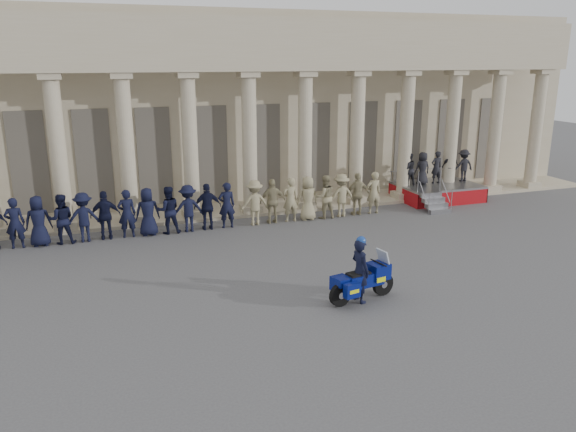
% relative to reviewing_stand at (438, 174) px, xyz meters
% --- Properties ---
extents(ground, '(90.00, 90.00, 0.00)m').
position_rel_reviewing_stand_xyz_m(ground, '(-10.88, -7.69, -1.28)').
color(ground, '#474749').
rests_on(ground, ground).
extents(building, '(40.00, 12.50, 9.00)m').
position_rel_reviewing_stand_xyz_m(building, '(-10.88, 7.05, 3.24)').
color(building, tan).
rests_on(building, ground).
extents(officer_rank, '(18.80, 0.73, 1.93)m').
position_rel_reviewing_stand_xyz_m(officer_rank, '(-13.51, -1.32, -0.32)').
color(officer_rank, black).
rests_on(officer_rank, ground).
extents(reviewing_stand, '(4.11, 3.84, 2.40)m').
position_rel_reviewing_stand_xyz_m(reviewing_stand, '(0.00, 0.00, 0.00)').
color(reviewing_stand, gray).
rests_on(reviewing_stand, ground).
extents(motorcycle, '(2.23, 1.08, 1.44)m').
position_rel_reviewing_stand_xyz_m(motorcycle, '(-9.00, -9.79, -0.66)').
color(motorcycle, black).
rests_on(motorcycle, ground).
extents(rider, '(0.58, 0.77, 1.98)m').
position_rel_reviewing_stand_xyz_m(rider, '(-9.13, -9.82, -0.31)').
color(rider, black).
rests_on(rider, ground).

